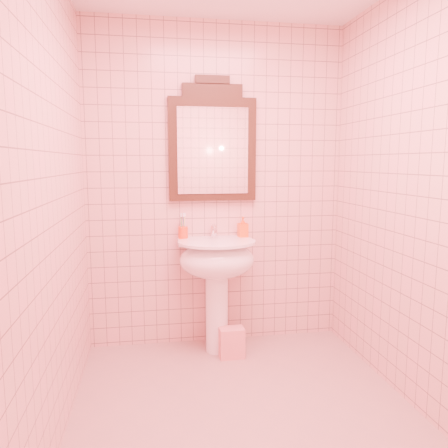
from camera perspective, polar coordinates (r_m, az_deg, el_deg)
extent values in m
plane|color=#A58277|center=(2.75, 2.89, -23.55)|extent=(2.20, 2.20, 0.00)
cube|color=#DCA799|center=(3.43, -0.97, 4.85)|extent=(2.00, 0.02, 2.50)
cylinder|color=white|center=(3.39, -0.96, -10.77)|extent=(0.17, 0.17, 0.70)
ellipsoid|color=white|center=(3.27, -0.92, -4.72)|extent=(0.56, 0.46, 0.28)
cube|color=white|center=(3.40, -1.35, -2.23)|extent=(0.56, 0.15, 0.05)
cylinder|color=white|center=(3.24, -0.92, -2.39)|extent=(0.58, 0.58, 0.02)
cylinder|color=white|center=(3.39, -1.35, -0.98)|extent=(0.04, 0.04, 0.09)
cylinder|color=white|center=(3.33, -1.21, -0.53)|extent=(0.02, 0.10, 0.02)
cylinder|color=white|center=(3.28, -1.08, -1.00)|extent=(0.02, 0.02, 0.04)
cube|color=white|center=(3.39, -1.38, -0.03)|extent=(0.01, 0.07, 0.01)
cube|color=black|center=(3.40, -1.51, 9.69)|extent=(0.67, 0.05, 0.78)
cube|color=black|center=(3.44, -1.54, 17.04)|extent=(0.46, 0.05, 0.10)
cube|color=black|center=(3.45, -1.54, 18.29)|extent=(0.26, 0.05, 0.07)
cube|color=white|center=(3.37, -1.44, 9.53)|extent=(0.54, 0.01, 0.65)
cylinder|color=red|center=(3.36, -5.37, -1.11)|extent=(0.07, 0.07, 0.09)
cylinder|color=silver|center=(3.36, -5.09, -0.45)|extent=(0.01, 0.01, 0.17)
cylinder|color=#338CD8|center=(3.37, -5.31, -0.41)|extent=(0.01, 0.01, 0.17)
cylinder|color=#E5334C|center=(3.37, -5.61, -0.43)|extent=(0.01, 0.01, 0.17)
cylinder|color=#3FBF59|center=(3.35, -5.59, -0.48)|extent=(0.01, 0.01, 0.17)
cylinder|color=#D8CC4C|center=(3.34, -5.27, -0.49)|extent=(0.01, 0.01, 0.17)
imported|color=#EE5114|center=(3.40, 2.48, -0.39)|extent=(0.08, 0.08, 0.16)
cube|color=pink|center=(3.37, 1.00, -15.21)|extent=(0.19, 0.13, 0.22)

